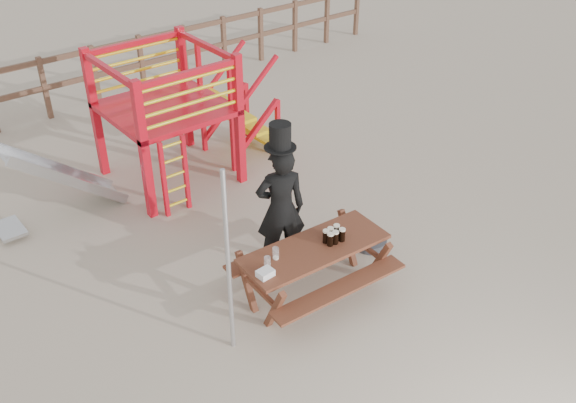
% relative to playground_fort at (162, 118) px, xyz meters
% --- Properties ---
extents(ground, '(60.00, 60.00, 0.00)m').
position_rel_playground_fort_xyz_m(ground, '(-0.12, -3.58, -1.07)').
color(ground, tan).
rests_on(ground, ground).
extents(back_fence, '(15.09, 0.09, 1.20)m').
position_rel_playground_fort_xyz_m(back_fence, '(-0.12, 3.42, -0.34)').
color(back_fence, brown).
rests_on(back_fence, ground).
extents(playground_fort, '(4.71, 1.84, 2.10)m').
position_rel_playground_fort_xyz_m(playground_fort, '(0.00, 0.00, 0.00)').
color(playground_fort, red).
rests_on(playground_fort, ground).
extents(picnic_table, '(1.90, 1.37, 0.71)m').
position_rel_playground_fort_xyz_m(picnic_table, '(-0.00, -3.57, -0.63)').
color(picnic_table, brown).
rests_on(picnic_table, ground).
extents(man_with_hat, '(0.74, 0.64, 2.03)m').
position_rel_playground_fort_xyz_m(man_with_hat, '(0.04, -2.86, -0.16)').
color(man_with_hat, black).
rests_on(man_with_hat, ground).
extents(metal_pole, '(0.05, 0.05, 2.28)m').
position_rel_playground_fort_xyz_m(metal_pole, '(-1.29, -3.70, 0.07)').
color(metal_pole, '#B2B2B7').
rests_on(metal_pole, ground).
extents(parasol_base, '(0.46, 0.46, 0.19)m').
position_rel_playground_fort_xyz_m(parasol_base, '(1.24, -3.30, -1.02)').
color(parasol_base, '#343439').
rests_on(parasol_base, ground).
extents(paper_bag, '(0.19, 0.15, 0.08)m').
position_rel_playground_fort_xyz_m(paper_bag, '(-0.78, -3.64, -0.33)').
color(paper_bag, white).
rests_on(paper_bag, picnic_table).
extents(stout_pints, '(0.25, 0.18, 0.17)m').
position_rel_playground_fort_xyz_m(stout_pints, '(0.25, -3.62, -0.28)').
color(stout_pints, black).
rests_on(stout_pints, picnic_table).
extents(empty_glasses, '(0.25, 0.15, 0.15)m').
position_rel_playground_fort_xyz_m(empty_glasses, '(-0.59, -3.50, -0.30)').
color(empty_glasses, silver).
rests_on(empty_glasses, picnic_table).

